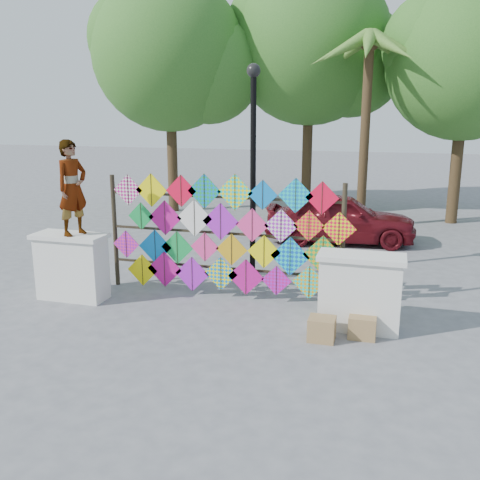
# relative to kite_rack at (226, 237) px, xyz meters

# --- Properties ---
(ground) EXTENTS (80.00, 80.00, 0.00)m
(ground) POSITION_rel_kite_rack_xyz_m (-0.10, -0.72, -1.20)
(ground) COLOR gray
(ground) RESTS_ON ground
(parapet_left) EXTENTS (1.40, 0.65, 1.28)m
(parapet_left) POSITION_rel_kite_rack_xyz_m (-2.80, -0.92, -0.55)
(parapet_left) COLOR silver
(parapet_left) RESTS_ON ground
(parapet_right) EXTENTS (1.40, 0.65, 1.28)m
(parapet_right) POSITION_rel_kite_rack_xyz_m (2.60, -0.92, -0.55)
(parapet_right) COLOR silver
(parapet_right) RESTS_ON ground
(kite_rack) EXTENTS (5.01, 0.24, 2.41)m
(kite_rack) POSITION_rel_kite_rack_xyz_m (0.00, 0.00, 0.00)
(kite_rack) COLOR black
(kite_rack) RESTS_ON ground
(tree_west) EXTENTS (5.85, 5.20, 8.01)m
(tree_west) POSITION_rel_kite_rack_xyz_m (-4.50, 8.31, 4.18)
(tree_west) COLOR #47361E
(tree_west) RESTS_ON ground
(tree_mid) EXTENTS (6.30, 5.60, 8.61)m
(tree_mid) POSITION_rel_kite_rack_xyz_m (0.01, 10.31, 4.57)
(tree_mid) COLOR #47361E
(tree_mid) RESTS_ON ground
(tree_east) EXTENTS (5.40, 4.80, 7.42)m
(tree_east) POSITION_rel_kite_rack_xyz_m (4.99, 8.81, 3.78)
(tree_east) COLOR #47361E
(tree_east) RESTS_ON ground
(palm_tree) EXTENTS (3.62, 3.62, 5.83)m
(palm_tree) POSITION_rel_kite_rack_xyz_m (2.10, 7.28, 3.75)
(palm_tree) COLOR #47361E
(palm_tree) RESTS_ON ground
(vendor_woman) EXTENTS (0.59, 0.74, 1.76)m
(vendor_woman) POSITION_rel_kite_rack_xyz_m (-2.66, -0.92, 0.96)
(vendor_woman) COLOR #99999E
(vendor_woman) RESTS_ON parapet_left
(sedan) EXTENTS (4.22, 2.13, 1.38)m
(sedan) POSITION_rel_kite_rack_xyz_m (1.67, 5.08, -0.51)
(sedan) COLOR maroon
(sedan) RESTS_ON ground
(lamppost) EXTENTS (0.28, 0.28, 4.46)m
(lamppost) POSITION_rel_kite_rack_xyz_m (0.20, 1.28, 1.49)
(lamppost) COLOR black
(lamppost) RESTS_ON ground
(cardboard_box_near) EXTENTS (0.42, 0.37, 0.37)m
(cardboard_box_near) POSITION_rel_kite_rack_xyz_m (2.07, -1.54, -1.02)
(cardboard_box_near) COLOR #AB7B52
(cardboard_box_near) RESTS_ON ground
(cardboard_box_far) EXTENTS (0.43, 0.40, 0.36)m
(cardboard_box_far) POSITION_rel_kite_rack_xyz_m (2.68, -1.25, -1.02)
(cardboard_box_far) COLOR #AB7B52
(cardboard_box_far) RESTS_ON ground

